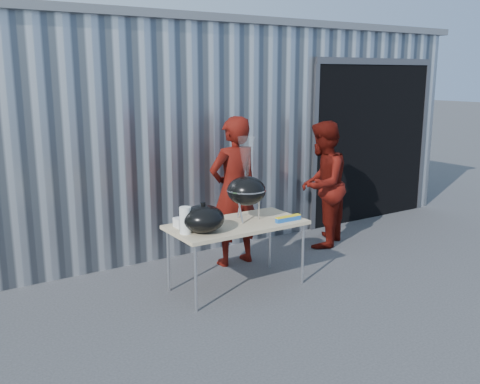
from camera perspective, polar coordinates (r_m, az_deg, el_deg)
ground at (r=5.94m, az=3.10°, el=-10.88°), size 80.00×80.00×0.00m
building at (r=9.92m, az=-8.30°, el=7.62°), size 8.20×6.20×3.10m
folding_table at (r=5.89m, az=-0.36°, el=-3.70°), size 1.50×0.75×0.75m
kettle_grill at (r=5.90m, az=0.69°, el=0.92°), size 0.44×0.44×0.94m
grill_lid at (r=5.53m, az=-3.94°, el=-2.85°), size 0.44×0.44×0.32m
paper_towels at (r=5.49m, az=-5.85°, el=-3.03°), size 0.12×0.12×0.28m
white_tub at (r=5.76m, az=-5.97°, el=-3.22°), size 0.20×0.15×0.10m
foil_box at (r=5.97m, az=5.15°, el=-2.83°), size 0.32×0.05×0.06m
person_cook at (r=6.61m, az=-0.66°, el=0.05°), size 0.69×0.46×1.86m
person_bystander at (r=7.43m, az=8.76°, el=0.80°), size 1.07×1.01×1.74m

